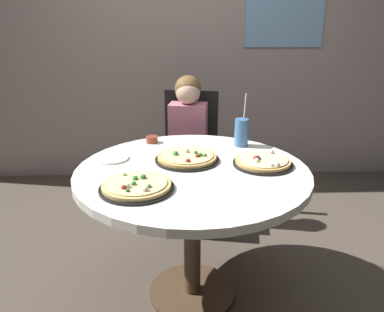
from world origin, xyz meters
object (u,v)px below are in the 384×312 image
object	(u,v)px
diner_child	(187,162)
pizza_cheese	(263,162)
pizza_pepperoni	(187,158)
soda_cup	(241,132)
chair_wooden	(190,148)
sauce_bowl	(152,139)
plate_small	(112,158)
pizza_veggie	(137,186)
dining_table	(192,188)

from	to	relation	value
diner_child	pizza_cheese	bearing A→B (deg)	-63.59
pizza_pepperoni	soda_cup	world-z (taller)	soda_cup
chair_wooden	pizza_cheese	size ratio (longest dim) A/B	3.13
pizza_pepperoni	sauce_bowl	bearing A→B (deg)	123.13
pizza_cheese	plate_small	distance (m)	0.79
soda_cup	sauce_bowl	bearing A→B (deg)	171.73
chair_wooden	pizza_veggie	distance (m)	1.25
pizza_cheese	sauce_bowl	world-z (taller)	pizza_cheese
pizza_cheese	dining_table	bearing A→B (deg)	-173.60
chair_wooden	soda_cup	distance (m)	0.74
pizza_veggie	pizza_cheese	bearing A→B (deg)	23.98
pizza_veggie	sauce_bowl	world-z (taller)	pizza_veggie
chair_wooden	diner_child	size ratio (longest dim) A/B	0.88
soda_cup	plate_small	xyz separation A→B (m)	(-0.72, -0.20, -0.08)
diner_child	sauce_bowl	xyz separation A→B (m)	(-0.21, -0.36, 0.29)
pizza_veggie	dining_table	bearing A→B (deg)	42.60
pizza_pepperoni	sauce_bowl	xyz separation A→B (m)	(-0.20, 0.31, 0.00)
pizza_cheese	pizza_pepperoni	xyz separation A→B (m)	(-0.38, 0.08, -0.00)
diner_child	pizza_veggie	distance (m)	1.09
pizza_pepperoni	diner_child	bearing A→B (deg)	89.05
sauce_bowl	plate_small	size ratio (longest dim) A/B	0.39
soda_cup	plate_small	distance (m)	0.75
dining_table	plate_small	distance (m)	0.46
pizza_cheese	soda_cup	bearing A→B (deg)	101.53
dining_table	chair_wooden	distance (m)	0.98
pizza_veggie	pizza_cheese	world-z (taller)	pizza_cheese
pizza_cheese	diner_child	bearing A→B (deg)	116.41
pizza_cheese	soda_cup	xyz separation A→B (m)	(-0.06, 0.31, 0.06)
dining_table	diner_child	bearing A→B (deg)	90.90
pizza_veggie	pizza_cheese	xyz separation A→B (m)	(0.61, 0.27, 0.00)
chair_wooden	diner_child	xyz separation A→B (m)	(-0.03, -0.18, -0.05)
pizza_cheese	plate_small	world-z (taller)	pizza_cheese
chair_wooden	dining_table	bearing A→B (deg)	-90.88
pizza_veggie	plate_small	distance (m)	0.42
dining_table	pizza_veggie	xyz separation A→B (m)	(-0.25, -0.23, 0.12)
dining_table	pizza_cheese	bearing A→B (deg)	6.40
dining_table	sauce_bowl	bearing A→B (deg)	117.87
chair_wooden	pizza_pepperoni	world-z (taller)	chair_wooden
soda_cup	sauce_bowl	distance (m)	0.53
diner_child	plate_small	size ratio (longest dim) A/B	6.01
pizza_veggie	soda_cup	distance (m)	0.80
chair_wooden	pizza_veggie	bearing A→B (deg)	-102.52
soda_cup	plate_small	world-z (taller)	soda_cup
chair_wooden	pizza_pepperoni	distance (m)	0.89
diner_child	pizza_veggie	world-z (taller)	diner_child
diner_child	pizza_cheese	world-z (taller)	diner_child
pizza_cheese	soda_cup	world-z (taller)	soda_cup
chair_wooden	pizza_cheese	distance (m)	1.02
pizza_veggie	plate_small	world-z (taller)	pizza_veggie
pizza_cheese	soda_cup	size ratio (longest dim) A/B	0.99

